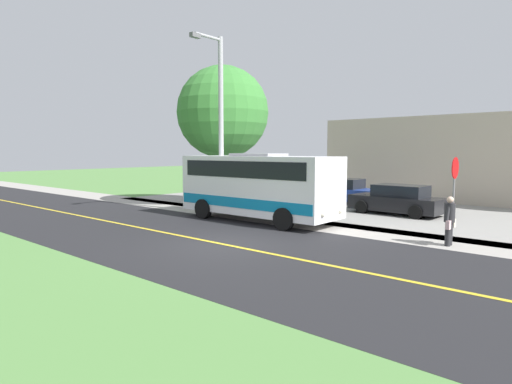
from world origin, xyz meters
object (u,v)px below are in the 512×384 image
street_light_pole (219,118)px  pedestrian_with_bags (449,220)px  tree_curbside (223,112)px  commercial_building (507,159)px  parked_car_near (343,191)px  stop_sign (454,183)px  shuttle_bus_front (258,184)px  parked_car_far (397,200)px

street_light_pole → pedestrian_with_bags: bearing=88.9°
tree_curbside → street_light_pole: bearing=42.0°
tree_curbside → commercial_building: bearing=140.2°
parked_car_near → tree_curbside: tree_curbside is taller
pedestrian_with_bags → parked_car_near: bearing=-134.2°
stop_sign → tree_curbside: size_ratio=0.37×
pedestrian_with_bags → stop_sign: size_ratio=0.56×
stop_sign → street_light_pole: 10.95m
parked_car_near → pedestrian_with_bags: bearing=45.8°
pedestrian_with_bags → tree_curbside: tree_curbside is taller
stop_sign → parked_car_near: bearing=-129.8°
shuttle_bus_front → commercial_building: bearing=158.7°
pedestrian_with_bags → parked_car_near: pedestrian_with_bags is taller
tree_curbside → shuttle_bus_front: bearing=60.2°
parked_car_far → tree_curbside: (3.02, -9.00, 4.57)m
street_light_pole → commercial_building: bearing=150.3°
shuttle_bus_front → tree_curbside: tree_curbside is taller
tree_curbside → commercial_building: size_ratio=0.38×
parked_car_near → commercial_building: 11.19m
street_light_pole → parked_car_far: 9.59m
shuttle_bus_front → parked_car_near: size_ratio=1.70×
street_light_pole → tree_curbside: street_light_pole is taller
stop_sign → commercial_building: commercial_building is taller
stop_sign → parked_car_far: 5.90m
pedestrian_with_bags → stop_sign: 1.82m
shuttle_bus_front → stop_sign: bearing=101.8°
stop_sign → parked_car_near: stop_sign is taller
shuttle_bus_front → commercial_building: 18.18m
stop_sign → street_light_pole: bearing=-83.4°
shuttle_bus_front → pedestrian_with_bags: 8.07m
pedestrian_with_bags → street_light_pole: 11.49m
pedestrian_with_bags → parked_car_far: pedestrian_with_bags is taller
stop_sign → parked_car_near: (-6.79, -8.14, -1.28)m
street_light_pole → commercial_building: (-16.52, 9.41, -2.07)m
parked_car_near → tree_curbside: size_ratio=0.57×
parked_car_far → pedestrian_with_bags: bearing=35.6°
parked_car_near → commercial_building: commercial_building is taller
pedestrian_with_bags → street_light_pole: bearing=-91.1°
parked_car_far → shuttle_bus_front: bearing=-33.5°
street_light_pole → parked_car_far: bearing=129.4°
stop_sign → commercial_building: size_ratio=0.14×
parked_car_near → parked_car_far: size_ratio=0.99×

